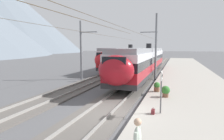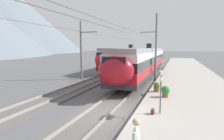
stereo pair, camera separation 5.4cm
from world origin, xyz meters
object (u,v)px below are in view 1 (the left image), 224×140
(train_far_track, at_px, (126,57))
(potted_plant_by_shelter, at_px, (166,91))
(catenary_mast_mid, at_px, (155,46))
(handbag_near_sign, at_px, (153,112))
(train_near_platform, at_px, (144,60))
(catenary_mast_far_side, at_px, (82,49))
(potted_plant_platform_edge, at_px, (157,86))
(platform_sign, at_px, (161,83))

(train_far_track, xyz_separation_m, potted_plant_by_shelter, (-20.20, -8.40, -1.46))
(catenary_mast_mid, bearing_deg, handbag_near_sign, -173.84)
(train_near_platform, relative_size, handbag_near_sign, 69.04)
(train_far_track, height_order, handbag_near_sign, train_far_track)
(train_near_platform, bearing_deg, train_far_track, 28.89)
(train_far_track, relative_size, catenary_mast_far_side, 0.56)
(catenary_mast_far_side, xyz_separation_m, potted_plant_platform_edge, (-4.90, -9.46, -3.06))
(catenary_mast_far_side, bearing_deg, potted_plant_platform_edge, -117.37)
(platform_sign, xyz_separation_m, potted_plant_platform_edge, (5.30, 0.73, -1.30))
(potted_plant_platform_edge, xyz_separation_m, potted_plant_by_shelter, (-1.60, -0.79, 0.04))
(train_far_track, xyz_separation_m, handbag_near_sign, (-24.15, -7.95, -1.81))
(platform_sign, bearing_deg, handbag_near_sign, 123.17)
(handbag_near_sign, bearing_deg, catenary_mast_far_side, 43.19)
(train_far_track, distance_m, potted_plant_by_shelter, 21.93)
(train_near_platform, bearing_deg, platform_sign, -167.18)
(train_near_platform, distance_m, catenary_mast_far_side, 8.44)
(train_far_track, distance_m, catenary_mast_far_side, 13.92)
(train_near_platform, height_order, platform_sign, train_near_platform)
(train_near_platform, xyz_separation_m, platform_sign, (-14.96, -3.41, -0.21))
(catenary_mast_far_side, relative_size, handbag_near_sign, 110.23)
(platform_sign, relative_size, handbag_near_sign, 6.18)
(catenary_mast_far_side, bearing_deg, handbag_near_sign, -136.81)
(catenary_mast_mid, height_order, catenary_mast_far_side, catenary_mast_mid)
(potted_plant_by_shelter, bearing_deg, train_far_track, 22.56)
(catenary_mast_mid, height_order, platform_sign, catenary_mast_mid)
(handbag_near_sign, bearing_deg, catenary_mast_mid, 6.16)
(catenary_mast_mid, bearing_deg, train_near_platform, 34.55)
(train_far_track, xyz_separation_m, catenary_mast_far_side, (-13.71, 1.85, 1.56))
(catenary_mast_mid, distance_m, handbag_near_sign, 13.43)
(train_near_platform, height_order, potted_plant_by_shelter, train_near_platform)
(potted_plant_by_shelter, bearing_deg, potted_plant_platform_edge, 26.20)
(platform_sign, distance_m, potted_plant_platform_edge, 5.50)
(potted_plant_platform_edge, bearing_deg, catenary_mast_far_side, 62.63)
(train_far_track, relative_size, catenary_mast_mid, 0.56)
(train_far_track, xyz_separation_m, platform_sign, (-23.90, -8.34, -0.20))
(platform_sign, distance_m, potted_plant_by_shelter, 3.91)
(train_far_track, height_order, platform_sign, train_far_track)
(catenary_mast_mid, xyz_separation_m, catenary_mast_far_side, (-2.39, 8.42, -0.33))
(train_near_platform, distance_m, potted_plant_platform_edge, 10.14)
(platform_sign, xyz_separation_m, potted_plant_by_shelter, (3.70, -0.06, -1.26))
(train_near_platform, relative_size, platform_sign, 11.18)
(potted_plant_platform_edge, bearing_deg, train_near_platform, 15.48)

